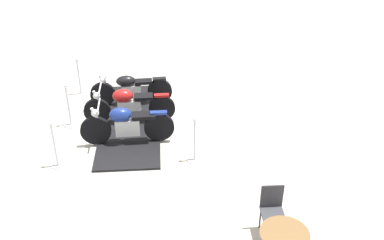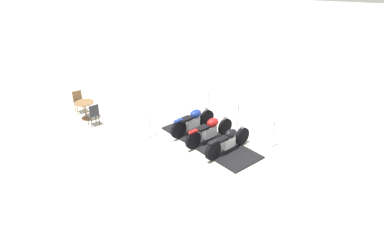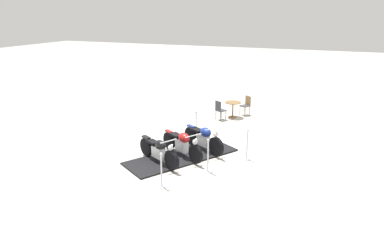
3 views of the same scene
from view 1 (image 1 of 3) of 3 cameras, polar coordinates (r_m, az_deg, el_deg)
ground_plane at (r=11.34m, az=-7.96°, el=-0.38°), size 80.00×80.00×0.00m
display_platform at (r=11.33m, az=-7.97°, el=-0.25°), size 4.29×3.43×0.06m
motorcycle_black at (r=11.95m, az=-8.05°, el=4.03°), size 1.18×1.99×0.97m
motorcycle_maroon at (r=11.08m, az=-8.38°, el=2.03°), size 1.28×2.02×0.98m
motorcycle_navy at (r=10.24m, az=-8.60°, el=-0.48°), size 1.19×1.94×1.03m
stanchion_right_mid at (r=11.38m, az=-15.66°, el=0.87°), size 0.35×0.35×1.15m
stanchion_right_rear at (r=9.89m, az=-17.35°, el=-3.79°), size 0.28×0.28×1.13m
stanchion_right_front at (r=12.90m, az=-14.42°, el=4.87°), size 0.29×0.29×1.11m
stanchion_left_rear at (r=9.67m, az=0.35°, el=-3.63°), size 0.35×0.35×1.09m
cafe_chair_across_table at (r=7.93m, az=10.40°, el=-11.21°), size 0.55×0.55×0.95m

